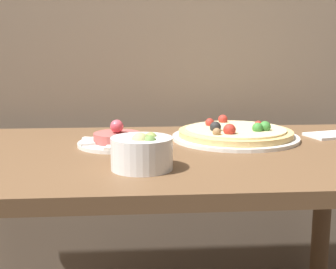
% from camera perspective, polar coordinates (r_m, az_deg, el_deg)
% --- Properties ---
extents(dining_table, '(1.23, 0.72, 0.73)m').
position_cam_1_polar(dining_table, '(1.22, -0.45, -6.91)').
color(dining_table, brown).
rests_on(dining_table, ground_plane).
extents(pizza_plate, '(0.36, 0.36, 0.06)m').
position_cam_1_polar(pizza_plate, '(1.35, 8.21, 0.09)').
color(pizza_plate, white).
rests_on(pizza_plate, dining_table).
extents(tartare_plate, '(0.21, 0.21, 0.07)m').
position_cam_1_polar(tartare_plate, '(1.26, -6.22, -0.67)').
color(tartare_plate, white).
rests_on(tartare_plate, dining_table).
extents(small_bowl, '(0.13, 0.13, 0.08)m').
position_cam_1_polar(small_bowl, '(1.01, -3.17, -2.15)').
color(small_bowl, white).
rests_on(small_bowl, dining_table).
extents(napkin, '(0.17, 0.13, 0.01)m').
position_cam_1_polar(napkin, '(1.46, 19.54, -0.06)').
color(napkin, white).
rests_on(napkin, dining_table).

